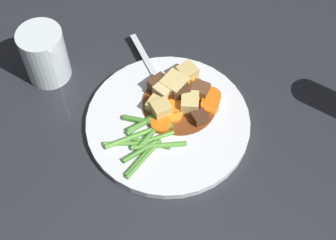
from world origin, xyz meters
name	(u,v)px	position (x,y,z in m)	size (l,w,h in m)	color
ground_plane	(168,124)	(0.00, 0.00, 0.00)	(3.00, 3.00, 0.00)	#26282D
dinner_plate	(168,122)	(0.00, 0.00, 0.01)	(0.26, 0.26, 0.01)	white
stew_sauce	(180,104)	(0.03, 0.01, 0.01)	(0.12, 0.12, 0.00)	brown
carrot_slice_0	(169,100)	(0.02, 0.03, 0.02)	(0.03, 0.03, 0.01)	orange
carrot_slice_1	(189,96)	(0.05, 0.01, 0.02)	(0.04, 0.04, 0.01)	orange
carrot_slice_2	(189,85)	(0.07, 0.02, 0.02)	(0.03, 0.03, 0.01)	orange
carrot_slice_3	(175,107)	(0.02, 0.01, 0.02)	(0.03, 0.03, 0.01)	orange
carrot_slice_4	(159,122)	(-0.02, 0.00, 0.02)	(0.03, 0.03, 0.01)	orange
carrot_slice_5	(211,97)	(0.08, -0.02, 0.02)	(0.03, 0.03, 0.01)	orange
carrot_slice_6	(173,116)	(0.01, 0.00, 0.02)	(0.03, 0.03, 0.01)	orange
carrot_slice_7	(210,106)	(0.06, -0.03, 0.02)	(0.03, 0.03, 0.01)	orange
potato_chunk_0	(163,108)	(0.00, 0.02, 0.03)	(0.03, 0.03, 0.03)	#DBBC6B
potato_chunk_1	(164,91)	(0.03, 0.04, 0.03)	(0.03, 0.03, 0.03)	#EAD68C
potato_chunk_2	(190,103)	(0.04, -0.01, 0.03)	(0.03, 0.03, 0.03)	#E5CC7A
potato_chunk_3	(187,73)	(0.08, 0.04, 0.03)	(0.03, 0.03, 0.03)	#DBBC6B
potato_chunk_4	(154,106)	(0.00, 0.03, 0.02)	(0.02, 0.03, 0.02)	#DBBC6B
potato_chunk_5	(174,85)	(0.05, 0.04, 0.03)	(0.04, 0.04, 0.03)	#E5CC7A
meat_chunk_0	(159,85)	(0.03, 0.05, 0.02)	(0.02, 0.03, 0.02)	#56331E
meat_chunk_1	(180,91)	(0.05, 0.02, 0.03)	(0.03, 0.03, 0.03)	#4C2B19
meat_chunk_2	(201,92)	(0.07, 0.00, 0.02)	(0.02, 0.03, 0.02)	brown
meat_chunk_3	(200,118)	(0.03, -0.03, 0.02)	(0.02, 0.02, 0.02)	#4C2B19
green_bean_0	(142,157)	(-0.08, -0.02, 0.02)	(0.01, 0.01, 0.07)	#599E38
green_bean_1	(131,137)	(-0.06, 0.01, 0.02)	(0.01, 0.01, 0.08)	#66AD42
green_bean_2	(158,129)	(-0.02, 0.00, 0.02)	(0.01, 0.01, 0.08)	#4C8E33
green_bean_3	(130,143)	(-0.07, 0.01, 0.02)	(0.01, 0.01, 0.08)	#66AD42
green_bean_4	(159,146)	(-0.04, -0.03, 0.02)	(0.01, 0.01, 0.08)	#66AD42
green_bean_5	(145,122)	(-0.03, 0.02, 0.02)	(0.01, 0.01, 0.06)	#4C8E33
green_bean_6	(144,159)	(-0.07, -0.03, 0.02)	(0.01, 0.01, 0.08)	#4C8E33
green_bean_7	(140,125)	(-0.04, 0.02, 0.02)	(0.01, 0.01, 0.05)	#4C8E33
green_bean_8	(148,122)	(-0.03, 0.02, 0.02)	(0.01, 0.01, 0.08)	#4C8E33
green_bean_9	(140,151)	(-0.07, -0.01, 0.02)	(0.01, 0.01, 0.06)	#4C8E33
green_bean_10	(151,143)	(-0.05, -0.01, 0.02)	(0.01, 0.01, 0.06)	#599E38
green_bean_11	(156,138)	(-0.04, -0.01, 0.02)	(0.01, 0.01, 0.06)	#66AD42
fork	(154,74)	(0.04, 0.08, 0.01)	(0.07, 0.17, 0.00)	silver
water_glass	(45,55)	(-0.08, 0.21, 0.05)	(0.07, 0.07, 0.10)	silver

